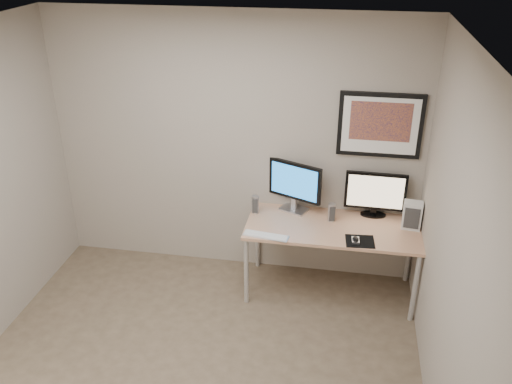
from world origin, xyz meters
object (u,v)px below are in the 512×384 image
desk (332,232)px  speaker_left (255,204)px  framed_art (380,125)px  monitor_large (295,185)px  keyboard (266,236)px  fan_unit (412,215)px  monitor_tv (375,193)px  speaker_right (332,212)px

desk → speaker_left: bearing=169.6°
framed_art → monitor_large: size_ratio=1.44×
desk → keyboard: keyboard is taller
desk → fan_unit: 0.74m
monitor_tv → speaker_right: monitor_tv is taller
desk → framed_art: framed_art is taller
speaker_left → keyboard: speaker_left is taller
keyboard → desk: bearing=33.5°
monitor_tv → speaker_right: bearing=-155.8°
monitor_tv → fan_unit: bearing=-26.1°
monitor_large → keyboard: monitor_large is taller
framed_art → fan_unit: (0.36, -0.23, -0.76)m
monitor_tv → desk: bearing=-142.4°
speaker_left → keyboard: bearing=-76.4°
monitor_large → speaker_right: 0.44m
keyboard → speaker_right: bearing=42.4°
speaker_left → speaker_right: same height
monitor_tv → speaker_left: 1.14m
framed_art → fan_unit: bearing=-33.1°
desk → speaker_left: speaker_left is taller
framed_art → monitor_large: bearing=-173.7°
monitor_tv → framed_art: bearing=109.3°
fan_unit → speaker_left: bearing=-175.0°
keyboard → fan_unit: size_ratio=1.58×
monitor_large → speaker_right: bearing=1.6°
speaker_right → keyboard: speaker_right is taller
monitor_large → monitor_tv: bearing=24.8°
monitor_large → framed_art: bearing=29.3°
framed_art → keyboard: (-0.93, -0.62, -0.88)m
speaker_left → fan_unit: bearing=-9.8°
framed_art → speaker_right: size_ratio=4.26×
monitor_large → monitor_tv: monitor_large is taller
monitor_large → keyboard: size_ratio=1.26×
speaker_left → monitor_tv: bearing=-1.5°
monitor_large → desk: bearing=-9.7°
fan_unit → monitor_tv: bearing=159.3°
framed_art → monitor_tv: size_ratio=1.32×
monitor_large → speaker_left: 0.43m
monitor_large → fan_unit: bearing=15.2°
framed_art → fan_unit: size_ratio=2.89×
keyboard → fan_unit: bearing=24.1°
monitor_large → speaker_left: (-0.36, -0.11, -0.19)m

